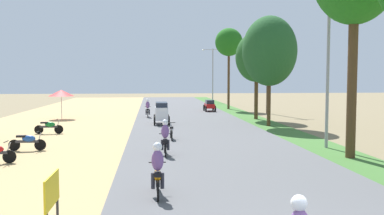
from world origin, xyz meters
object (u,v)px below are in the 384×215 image
at_px(parked_motorbike_third, 49,126).
at_px(streetlamp_near, 328,55).
at_px(median_tree_third, 269,51).
at_px(motorbike_ahead_second, 158,171).
at_px(streetlamp_mid, 213,71).
at_px(motorbike_ahead_fourth, 171,131).
at_px(car_van_white, 161,112).
at_px(median_tree_fourth, 257,57).
at_px(car_sedan_red, 210,105).
at_px(vendor_umbrella, 61,93).
at_px(street_signboard, 52,195).
at_px(motorbike_ahead_fifth, 148,109).
at_px(motorbike_ahead_third, 165,138).
at_px(utility_pole_near, 268,67).
at_px(parked_motorbike_second, 28,141).
at_px(median_tree_fifth, 229,43).

relative_size(parked_motorbike_third, streetlamp_near, 0.22).
relative_size(median_tree_third, motorbike_ahead_second, 4.51).
bearing_deg(streetlamp_near, motorbike_ahead_second, -136.76).
height_order(streetlamp_mid, motorbike_ahead_fourth, streetlamp_mid).
xyz_separation_m(car_van_white, motorbike_ahead_fourth, (0.37, -8.07, -0.45)).
relative_size(parked_motorbike_third, median_tree_fourth, 0.24).
height_order(car_van_white, motorbike_ahead_fourth, car_van_white).
height_order(median_tree_third, car_sedan_red, median_tree_third).
relative_size(vendor_umbrella, car_van_white, 1.05).
xyz_separation_m(street_signboard, car_sedan_red, (8.33, 35.34, -0.37)).
xyz_separation_m(car_van_white, motorbike_ahead_fifth, (-1.09, 5.74, -0.17)).
bearing_deg(median_tree_fourth, streetlamp_near, -90.34).
xyz_separation_m(streetlamp_near, streetlamp_mid, (0.00, 40.63, -0.25)).
height_order(median_tree_fourth, car_sedan_red, median_tree_fourth).
bearing_deg(streetlamp_near, median_tree_fourth, 89.66).
height_order(street_signboard, streetlamp_near, streetlamp_near).
height_order(median_tree_third, motorbike_ahead_fifth, median_tree_third).
relative_size(parked_motorbike_third, streetlamp_mid, 0.23).
distance_m(streetlamp_near, motorbike_ahead_fourth, 9.59).
distance_m(streetlamp_mid, car_van_white, 30.27).
height_order(median_tree_fourth, motorbike_ahead_third, median_tree_fourth).
height_order(streetlamp_near, motorbike_ahead_fourth, streetlamp_near).
height_order(vendor_umbrella, median_tree_third, median_tree_third).
bearing_deg(car_van_white, motorbike_ahead_fifth, 100.79).
height_order(street_signboard, utility_pole_near, utility_pole_near).
relative_size(parked_motorbike_second, vendor_umbrella, 0.71).
bearing_deg(car_van_white, median_tree_fourth, 22.54).
relative_size(streetlamp_near, car_sedan_red, 3.66).
bearing_deg(motorbike_ahead_second, street_signboard, -124.98).
bearing_deg(motorbike_ahead_fourth, streetlamp_near, -24.87).
distance_m(median_tree_third, streetlamp_near, 9.92).
bearing_deg(utility_pole_near, motorbike_ahead_fourth, -120.96).
distance_m(median_tree_fourth, car_sedan_red, 10.19).
height_order(median_tree_fifth, car_sedan_red, median_tree_fifth).
distance_m(median_tree_third, streetlamp_mid, 30.76).
height_order(median_tree_fifth, streetlamp_near, median_tree_fifth).
relative_size(street_signboard, streetlamp_near, 0.18).
bearing_deg(street_signboard, parked_motorbike_second, 107.86).
height_order(parked_motorbike_second, vendor_umbrella, vendor_umbrella).
height_order(median_tree_fourth, motorbike_ahead_fourth, median_tree_fourth).
xyz_separation_m(parked_motorbike_third, vendor_umbrella, (-1.29, 10.15, 1.75)).
bearing_deg(parked_motorbike_third, median_tree_third, 11.36).
bearing_deg(utility_pole_near, streetlamp_near, -97.46).
bearing_deg(parked_motorbike_third, streetlamp_mid, 65.42).
bearing_deg(median_tree_fourth, motorbike_ahead_fourth, -124.49).
bearing_deg(median_tree_fourth, utility_pole_near, 66.36).
height_order(car_sedan_red, motorbike_ahead_second, motorbike_ahead_second).
height_order(parked_motorbike_third, streetlamp_mid, streetlamp_mid).
height_order(street_signboard, car_van_white, car_van_white).
relative_size(streetlamp_mid, utility_pole_near, 0.85).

